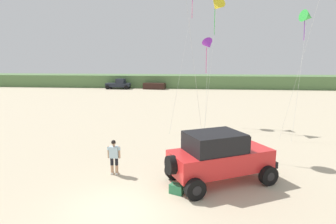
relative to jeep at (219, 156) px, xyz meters
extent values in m
plane|color=#C1B293|center=(-3.67, -2.77, -1.20)|extent=(220.00, 220.00, 0.00)
cube|color=#567A47|center=(-7.78, 47.35, 0.05)|extent=(90.00, 8.54, 2.50)
cube|color=red|center=(0.06, 0.03, -0.19)|extent=(4.75, 3.70, 0.90)
cube|color=red|center=(1.52, 0.81, 0.18)|extent=(1.77, 2.01, 0.12)
cube|color=black|center=(-0.25, -0.13, 0.66)|extent=(2.86, 2.64, 0.80)
cube|color=black|center=(0.81, 0.43, 0.62)|extent=(0.88, 1.52, 0.72)
cube|color=black|center=(2.07, 1.11, -0.46)|extent=(1.03, 1.68, 0.28)
cylinder|color=black|center=(-1.98, -1.06, -0.09)|extent=(0.63, 0.82, 0.77)
cylinder|color=black|center=(1.12, 1.77, -0.78)|extent=(0.88, 0.66, 0.84)
cylinder|color=black|center=(1.12, 1.77, -0.78)|extent=(0.48, 0.46, 0.38)
cylinder|color=black|center=(2.09, -0.05, -0.78)|extent=(0.88, 0.66, 0.84)
cylinder|color=black|center=(2.09, -0.05, -0.78)|extent=(0.48, 0.46, 0.38)
cylinder|color=black|center=(-1.97, 0.11, -0.78)|extent=(0.88, 0.66, 0.84)
cylinder|color=black|center=(-1.97, 0.11, -0.78)|extent=(0.48, 0.46, 0.38)
cylinder|color=black|center=(-0.99, -1.70, -0.78)|extent=(0.88, 0.66, 0.84)
cylinder|color=black|center=(-0.99, -1.70, -0.78)|extent=(0.48, 0.46, 0.38)
cylinder|color=tan|center=(-4.91, 0.33, -0.95)|extent=(0.14, 0.14, 0.49)
cylinder|color=black|center=(-4.91, 0.33, -0.56)|extent=(0.15, 0.15, 0.36)
cube|color=silver|center=(-4.91, 0.37, -1.15)|extent=(0.12, 0.26, 0.10)
cylinder|color=tan|center=(-4.69, 0.33, -0.95)|extent=(0.14, 0.14, 0.49)
cylinder|color=black|center=(-4.69, 0.33, -0.56)|extent=(0.15, 0.15, 0.36)
cube|color=silver|center=(-4.69, 0.37, -1.15)|extent=(0.12, 0.26, 0.10)
cube|color=silver|center=(-4.80, 0.33, -0.11)|extent=(0.41, 0.28, 0.54)
cylinder|color=tan|center=(-5.05, 0.32, -0.12)|extent=(0.09, 0.09, 0.56)
cylinder|color=silver|center=(-5.05, 0.32, 0.07)|extent=(0.11, 0.11, 0.16)
cylinder|color=tan|center=(-4.54, 0.34, -0.12)|extent=(0.09, 0.09, 0.56)
cylinder|color=silver|center=(-4.54, 0.34, 0.07)|extent=(0.11, 0.11, 0.16)
cylinder|color=tan|center=(-4.80, 0.33, 0.20)|extent=(0.10, 0.10, 0.08)
sphere|color=tan|center=(-4.80, 0.33, 0.34)|extent=(0.21, 0.21, 0.21)
sphere|color=black|center=(-4.80, 0.32, 0.36)|extent=(0.21, 0.21, 0.21)
cube|color=#2D7F51|center=(-1.73, -1.26, -1.01)|extent=(0.65, 0.54, 0.38)
cube|color=#1E232D|center=(-16.79, 41.46, -0.44)|extent=(4.62, 1.95, 0.76)
cube|color=#1E232D|center=(-16.24, 41.46, 0.36)|extent=(1.62, 1.82, 0.84)
cylinder|color=black|center=(-14.95, 42.53, -0.82)|extent=(0.76, 0.27, 0.76)
cylinder|color=black|center=(-14.93, 40.43, -0.82)|extent=(0.76, 0.27, 0.76)
cylinder|color=black|center=(-18.65, 42.49, -0.82)|extent=(0.76, 0.27, 0.76)
cylinder|color=black|center=(-18.63, 40.39, -0.82)|extent=(0.76, 0.27, 0.76)
cube|color=black|center=(-9.63, 41.75, -0.60)|extent=(4.38, 2.22, 1.20)
cone|color=green|center=(6.97, 10.99, 7.32)|extent=(1.22, 1.23, 1.04)
cylinder|color=purple|center=(6.82, 10.99, 6.34)|extent=(0.05, 0.24, 1.47)
cylinder|color=silver|center=(6.03, 8.80, 3.09)|extent=(1.88, 4.40, 8.48)
cone|color=purple|center=(-0.26, 11.95, 5.41)|extent=(1.34, 1.42, 1.18)
cylinder|color=#E04C93|center=(-0.41, 11.95, 4.14)|extent=(0.05, 0.33, 2.09)
cylinder|color=silver|center=(-0.38, 9.66, 2.13)|extent=(0.26, 4.61, 6.56)
cone|color=yellow|center=(0.31, 11.51, 8.34)|extent=(1.38, 1.54, 1.39)
cylinder|color=green|center=(0.16, 11.51, 7.12)|extent=(0.05, 0.09, 1.97)
cylinder|color=silver|center=(-0.11, 9.80, 3.60)|extent=(0.86, 3.44, 9.50)
cylinder|color=silver|center=(5.86, 7.87, 4.61)|extent=(2.72, 1.26, 11.52)
cylinder|color=silver|center=(-1.28, 4.59, 4.01)|extent=(1.43, 1.34, 10.32)
cylinder|color=#E04C93|center=(-1.68, 13.29, 8.47)|extent=(0.05, 0.38, 1.62)
cylinder|color=silver|center=(-2.27, 10.49, 4.17)|extent=(1.51, 5.62, 10.65)
camera|label=1|loc=(-0.90, -11.70, 4.00)|focal=29.83mm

